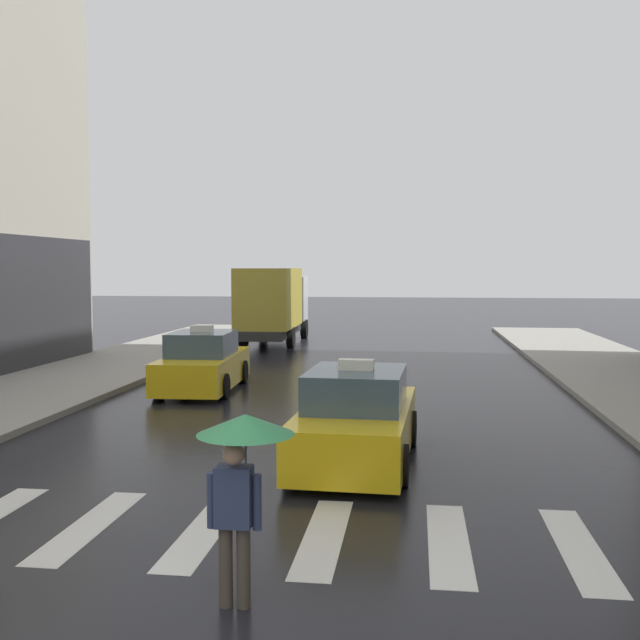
# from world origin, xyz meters

# --- Properties ---
(crosswalk_markings) EXTENTS (11.30, 2.80, 0.01)m
(crosswalk_markings) POSITION_xyz_m (-0.00, 3.00, 0.00)
(crosswalk_markings) COLOR silver
(crosswalk_markings) RESTS_ON ground
(taxi_lead) EXTENTS (2.08, 4.61, 1.80)m
(taxi_lead) POSITION_xyz_m (0.89, 6.62, 0.72)
(taxi_lead) COLOR yellow
(taxi_lead) RESTS_ON ground
(taxi_second) EXTENTS (2.10, 4.62, 1.80)m
(taxi_second) POSITION_xyz_m (-3.91, 13.65, 0.72)
(taxi_second) COLOR yellow
(taxi_second) RESTS_ON ground
(box_truck) EXTENTS (2.42, 7.59, 3.35)m
(box_truck) POSITION_xyz_m (-4.33, 25.97, 1.85)
(box_truck) COLOR #2D2D2D
(box_truck) RESTS_ON ground
(pedestrian_with_umbrella) EXTENTS (0.96, 0.96, 1.94)m
(pedestrian_with_umbrella) POSITION_xyz_m (0.21, 0.95, 1.52)
(pedestrian_with_umbrella) COLOR #473D33
(pedestrian_with_umbrella) RESTS_ON ground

